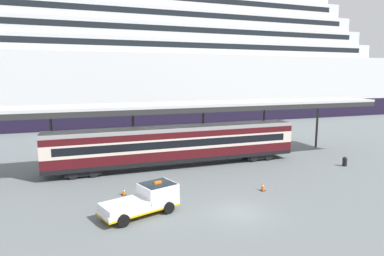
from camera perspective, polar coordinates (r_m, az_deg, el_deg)
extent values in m
plane|color=slate|center=(23.65, 7.79, -13.97)|extent=(400.00, 400.00, 0.00)
cube|color=black|center=(71.86, -23.22, 2.39)|extent=(151.94, 23.24, 3.99)
cube|color=silver|center=(71.50, -23.54, 7.69)|extent=(151.94, 23.24, 9.31)
cube|color=silver|center=(71.72, -23.84, 12.55)|extent=(139.78, 21.38, 2.87)
cube|color=black|center=(61.15, -24.51, 13.43)|extent=(133.71, 0.12, 1.03)
cube|color=silver|center=(72.00, -23.99, 14.83)|extent=(134.19, 20.53, 2.87)
cube|color=black|center=(61.91, -24.65, 16.04)|extent=(128.36, 0.12, 1.03)
cube|color=silver|center=(72.40, -24.14, 17.08)|extent=(128.60, 19.67, 2.87)
cube|color=black|center=(62.80, -24.79, 18.58)|extent=(123.01, 0.12, 1.03)
cube|color=silver|center=(33.97, -2.86, 3.97)|extent=(47.32, 5.31, 0.25)
cube|color=#2A2A2A|center=(31.58, -1.49, 2.93)|extent=(47.32, 0.20, 0.50)
cylinder|color=#2A2A2A|center=(35.19, -22.72, -1.79)|extent=(0.28, 0.28, 6.15)
cylinder|color=#2A2A2A|center=(35.64, -9.97, -1.11)|extent=(0.28, 0.28, 6.15)
cylinder|color=#2A2A2A|center=(37.78, 1.89, -0.42)|extent=(0.28, 0.28, 6.15)
cylinder|color=#2A2A2A|center=(41.33, 12.10, 0.19)|extent=(0.28, 0.28, 6.15)
cylinder|color=#2A2A2A|center=(45.98, 20.47, 0.68)|extent=(0.28, 0.28, 6.15)
cube|color=black|center=(34.38, -2.54, -5.13)|extent=(25.50, 2.80, 0.40)
cube|color=#470F14|center=(34.23, -2.55, -4.08)|extent=(25.50, 2.80, 0.90)
cube|color=beige|center=(34.01, -2.56, -2.35)|extent=(25.50, 2.80, 1.20)
cube|color=black|center=(32.72, -1.85, -2.70)|extent=(23.46, 0.08, 0.72)
cube|color=#470F14|center=(33.85, -2.57, -0.86)|extent=(25.50, 2.80, 0.60)
cube|color=#959595|center=(33.77, -2.58, -0.05)|extent=(25.50, 2.69, 0.36)
cube|color=black|center=(33.02, -18.03, -6.87)|extent=(3.20, 2.35, 0.50)
cylinder|color=black|center=(31.89, -19.58, -7.56)|extent=(0.84, 0.12, 0.84)
cylinder|color=black|center=(31.93, -16.33, -7.38)|extent=(0.84, 0.12, 0.84)
cube|color=black|center=(38.15, 10.77, -4.50)|extent=(3.20, 2.35, 0.50)
cylinder|color=black|center=(36.73, 10.50, -5.06)|extent=(0.84, 0.12, 0.84)
cylinder|color=black|center=(37.65, 12.87, -4.79)|extent=(0.84, 0.12, 0.84)
cube|color=white|center=(23.07, -8.94, -13.04)|extent=(5.56, 3.50, 0.36)
cube|color=#F2B20C|center=(23.12, -8.93, -13.34)|extent=(5.57, 3.52, 0.12)
cube|color=white|center=(23.50, -5.82, -10.66)|extent=(2.77, 2.53, 1.10)
cube|color=#19232D|center=(23.39, -5.83, -9.85)|extent=(2.54, 2.39, 0.44)
cube|color=orange|center=(23.30, -5.85, -9.20)|extent=(0.59, 0.36, 0.16)
cube|color=white|center=(22.50, -11.34, -12.71)|extent=(3.36, 2.72, 0.36)
cylinder|color=black|center=(24.72, -6.63, -11.93)|extent=(0.84, 0.48, 0.80)
cylinder|color=black|center=(23.14, -3.99, -13.36)|extent=(0.84, 0.48, 0.80)
cylinder|color=black|center=(23.30, -13.84, -13.45)|extent=(0.84, 0.48, 0.80)
cylinder|color=black|center=(21.62, -11.59, -15.18)|extent=(0.84, 0.48, 0.80)
cube|color=black|center=(28.05, 11.91, -10.33)|extent=(0.36, 0.36, 0.04)
cone|color=#EA590F|center=(27.93, 11.94, -9.60)|extent=(0.30, 0.30, 0.71)
cylinder|color=white|center=(27.92, 11.94, -9.53)|extent=(0.17, 0.17, 0.10)
cube|color=black|center=(27.08, -11.50, -11.02)|extent=(0.36, 0.36, 0.04)
cone|color=#EA590F|center=(26.98, -11.52, -10.42)|extent=(0.30, 0.30, 0.56)
cylinder|color=white|center=(26.97, -11.52, -10.36)|extent=(0.17, 0.17, 0.08)
cylinder|color=black|center=(37.96, 24.50, -5.37)|extent=(0.44, 0.44, 0.70)
sphere|color=black|center=(37.87, 24.54, -4.83)|extent=(0.48, 0.48, 0.48)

